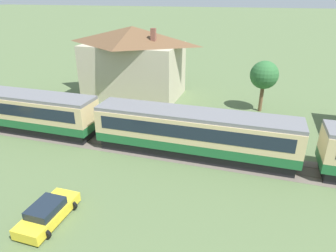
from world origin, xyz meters
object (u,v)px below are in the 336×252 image
(passenger_train, at_px, (197,132))
(station_house_brown_roof, at_px, (134,61))
(parked_car_yellow_2, at_px, (48,213))
(yard_tree_0, at_px, (264,75))

(passenger_train, height_order, station_house_brown_roof, station_house_brown_roof)
(passenger_train, xyz_separation_m, parked_car_yellow_2, (-6.98, -10.76, -1.60))
(station_house_brown_roof, distance_m, yard_tree_0, 16.68)
(station_house_brown_roof, xyz_separation_m, yard_tree_0, (16.63, -1.17, -0.37))
(station_house_brown_roof, distance_m, parked_car_yellow_2, 25.50)
(passenger_train, relative_size, station_house_brown_roof, 4.10)
(yard_tree_0, bearing_deg, station_house_brown_roof, 175.98)
(parked_car_yellow_2, height_order, yard_tree_0, yard_tree_0)
(passenger_train, bearing_deg, station_house_brown_roof, 129.85)
(passenger_train, distance_m, parked_car_yellow_2, 12.93)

